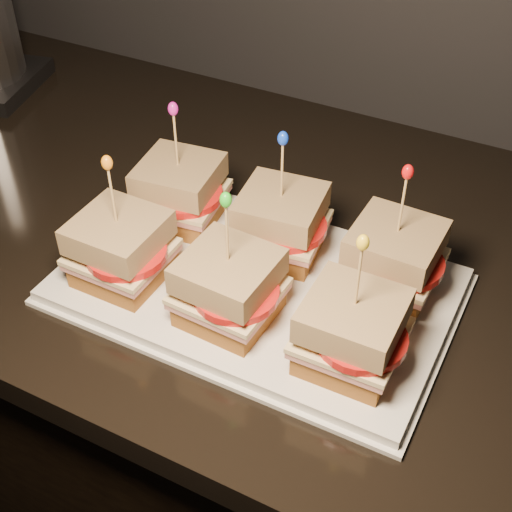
% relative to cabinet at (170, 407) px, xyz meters
% --- Properties ---
extents(cabinet, '(2.29, 0.65, 0.90)m').
position_rel_cabinet_xyz_m(cabinet, '(0.00, 0.00, 0.00)').
color(cabinet, black).
rests_on(cabinet, ground).
extents(granite_slab, '(2.33, 0.69, 0.04)m').
position_rel_cabinet_xyz_m(granite_slab, '(0.00, -0.00, 0.47)').
color(granite_slab, black).
rests_on(granite_slab, cabinet).
extents(platter, '(0.44, 0.27, 0.02)m').
position_rel_cabinet_xyz_m(platter, '(0.23, -0.11, 0.50)').
color(platter, silver).
rests_on(platter, granite_slab).
extents(platter_rim, '(0.45, 0.28, 0.01)m').
position_rel_cabinet_xyz_m(platter_rim, '(0.23, -0.11, 0.49)').
color(platter_rim, silver).
rests_on(platter_rim, granite_slab).
extents(sandwich_0_bread_bot, '(0.10, 0.10, 0.03)m').
position_rel_cabinet_xyz_m(sandwich_0_bread_bot, '(0.09, -0.05, 0.52)').
color(sandwich_0_bread_bot, '#5B3815').
rests_on(sandwich_0_bread_bot, platter).
extents(sandwich_0_ham, '(0.11, 0.11, 0.01)m').
position_rel_cabinet_xyz_m(sandwich_0_ham, '(0.09, -0.05, 0.53)').
color(sandwich_0_ham, '#B2605D').
rests_on(sandwich_0_ham, sandwich_0_bread_bot).
extents(sandwich_0_cheese, '(0.11, 0.11, 0.01)m').
position_rel_cabinet_xyz_m(sandwich_0_cheese, '(0.09, -0.05, 0.54)').
color(sandwich_0_cheese, beige).
rests_on(sandwich_0_cheese, sandwich_0_ham).
extents(sandwich_0_tomato, '(0.09, 0.09, 0.01)m').
position_rel_cabinet_xyz_m(sandwich_0_tomato, '(0.11, -0.05, 0.55)').
color(sandwich_0_tomato, red).
rests_on(sandwich_0_tomato, sandwich_0_cheese).
extents(sandwich_0_bread_top, '(0.10, 0.10, 0.03)m').
position_rel_cabinet_xyz_m(sandwich_0_bread_top, '(0.09, -0.05, 0.57)').
color(sandwich_0_bread_top, '#552C0F').
rests_on(sandwich_0_bread_top, sandwich_0_tomato).
extents(sandwich_0_pick, '(0.00, 0.00, 0.09)m').
position_rel_cabinet_xyz_m(sandwich_0_pick, '(0.09, -0.05, 0.61)').
color(sandwich_0_pick, tan).
rests_on(sandwich_0_pick, sandwich_0_bread_top).
extents(sandwich_0_frill, '(0.01, 0.01, 0.02)m').
position_rel_cabinet_xyz_m(sandwich_0_frill, '(0.09, -0.05, 0.66)').
color(sandwich_0_frill, '#C91A9B').
rests_on(sandwich_0_frill, sandwich_0_pick).
extents(sandwich_1_bread_bot, '(0.10, 0.10, 0.03)m').
position_rel_cabinet_xyz_m(sandwich_1_bread_bot, '(0.23, -0.05, 0.52)').
color(sandwich_1_bread_bot, '#5B3815').
rests_on(sandwich_1_bread_bot, platter).
extents(sandwich_1_ham, '(0.11, 0.11, 0.01)m').
position_rel_cabinet_xyz_m(sandwich_1_ham, '(0.23, -0.05, 0.53)').
color(sandwich_1_ham, '#B2605D').
rests_on(sandwich_1_ham, sandwich_1_bread_bot).
extents(sandwich_1_cheese, '(0.11, 0.11, 0.01)m').
position_rel_cabinet_xyz_m(sandwich_1_cheese, '(0.23, -0.05, 0.54)').
color(sandwich_1_cheese, beige).
rests_on(sandwich_1_cheese, sandwich_1_ham).
extents(sandwich_1_tomato, '(0.09, 0.09, 0.01)m').
position_rel_cabinet_xyz_m(sandwich_1_tomato, '(0.25, -0.05, 0.55)').
color(sandwich_1_tomato, red).
rests_on(sandwich_1_tomato, sandwich_1_cheese).
extents(sandwich_1_bread_top, '(0.10, 0.10, 0.03)m').
position_rel_cabinet_xyz_m(sandwich_1_bread_top, '(0.23, -0.05, 0.57)').
color(sandwich_1_bread_top, '#552C0F').
rests_on(sandwich_1_bread_top, sandwich_1_tomato).
extents(sandwich_1_pick, '(0.00, 0.00, 0.09)m').
position_rel_cabinet_xyz_m(sandwich_1_pick, '(0.23, -0.05, 0.61)').
color(sandwich_1_pick, tan).
rests_on(sandwich_1_pick, sandwich_1_bread_top).
extents(sandwich_1_frill, '(0.01, 0.01, 0.02)m').
position_rel_cabinet_xyz_m(sandwich_1_frill, '(0.23, -0.05, 0.66)').
color(sandwich_1_frill, blue).
rests_on(sandwich_1_frill, sandwich_1_pick).
extents(sandwich_2_bread_bot, '(0.09, 0.09, 0.03)m').
position_rel_cabinet_xyz_m(sandwich_2_bread_bot, '(0.37, -0.05, 0.52)').
color(sandwich_2_bread_bot, '#5B3815').
rests_on(sandwich_2_bread_bot, platter).
extents(sandwich_2_ham, '(0.10, 0.10, 0.01)m').
position_rel_cabinet_xyz_m(sandwich_2_ham, '(0.37, -0.05, 0.53)').
color(sandwich_2_ham, '#B2605D').
rests_on(sandwich_2_ham, sandwich_2_bread_bot).
extents(sandwich_2_cheese, '(0.10, 0.10, 0.01)m').
position_rel_cabinet_xyz_m(sandwich_2_cheese, '(0.37, -0.05, 0.54)').
color(sandwich_2_cheese, beige).
rests_on(sandwich_2_cheese, sandwich_2_ham).
extents(sandwich_2_tomato, '(0.09, 0.09, 0.01)m').
position_rel_cabinet_xyz_m(sandwich_2_tomato, '(0.38, -0.05, 0.55)').
color(sandwich_2_tomato, red).
rests_on(sandwich_2_tomato, sandwich_2_cheese).
extents(sandwich_2_bread_top, '(0.10, 0.10, 0.03)m').
position_rel_cabinet_xyz_m(sandwich_2_bread_top, '(0.37, -0.05, 0.57)').
color(sandwich_2_bread_top, '#552C0F').
rests_on(sandwich_2_bread_top, sandwich_2_tomato).
extents(sandwich_2_pick, '(0.00, 0.00, 0.09)m').
position_rel_cabinet_xyz_m(sandwich_2_pick, '(0.37, -0.05, 0.61)').
color(sandwich_2_pick, tan).
rests_on(sandwich_2_pick, sandwich_2_bread_top).
extents(sandwich_2_frill, '(0.01, 0.01, 0.02)m').
position_rel_cabinet_xyz_m(sandwich_2_frill, '(0.37, -0.05, 0.66)').
color(sandwich_2_frill, red).
rests_on(sandwich_2_frill, sandwich_2_pick).
extents(sandwich_3_bread_bot, '(0.09, 0.09, 0.03)m').
position_rel_cabinet_xyz_m(sandwich_3_bread_bot, '(0.09, -0.17, 0.52)').
color(sandwich_3_bread_bot, '#5B3815').
rests_on(sandwich_3_bread_bot, platter).
extents(sandwich_3_ham, '(0.10, 0.10, 0.01)m').
position_rel_cabinet_xyz_m(sandwich_3_ham, '(0.09, -0.17, 0.53)').
color(sandwich_3_ham, '#B2605D').
rests_on(sandwich_3_ham, sandwich_3_bread_bot).
extents(sandwich_3_cheese, '(0.10, 0.10, 0.01)m').
position_rel_cabinet_xyz_m(sandwich_3_cheese, '(0.09, -0.17, 0.54)').
color(sandwich_3_cheese, beige).
rests_on(sandwich_3_cheese, sandwich_3_ham).
extents(sandwich_3_tomato, '(0.09, 0.09, 0.01)m').
position_rel_cabinet_xyz_m(sandwich_3_tomato, '(0.11, -0.18, 0.55)').
color(sandwich_3_tomato, red).
rests_on(sandwich_3_tomato, sandwich_3_cheese).
extents(sandwich_3_bread_top, '(0.09, 0.09, 0.03)m').
position_rel_cabinet_xyz_m(sandwich_3_bread_top, '(0.09, -0.17, 0.57)').
color(sandwich_3_bread_top, '#552C0F').
rests_on(sandwich_3_bread_top, sandwich_3_tomato).
extents(sandwich_3_pick, '(0.00, 0.00, 0.09)m').
position_rel_cabinet_xyz_m(sandwich_3_pick, '(0.09, -0.17, 0.61)').
color(sandwich_3_pick, tan).
rests_on(sandwich_3_pick, sandwich_3_bread_top).
extents(sandwich_3_frill, '(0.01, 0.01, 0.02)m').
position_rel_cabinet_xyz_m(sandwich_3_frill, '(0.09, -0.17, 0.66)').
color(sandwich_3_frill, orange).
rests_on(sandwich_3_frill, sandwich_3_pick).
extents(sandwich_4_bread_bot, '(0.10, 0.10, 0.03)m').
position_rel_cabinet_xyz_m(sandwich_4_bread_bot, '(0.23, -0.17, 0.52)').
color(sandwich_4_bread_bot, '#5B3815').
rests_on(sandwich_4_bread_bot, platter).
extents(sandwich_4_ham, '(0.10, 0.10, 0.01)m').
position_rel_cabinet_xyz_m(sandwich_4_ham, '(0.23, -0.17, 0.53)').
color(sandwich_4_ham, '#B2605D').
rests_on(sandwich_4_ham, sandwich_4_bread_bot).
extents(sandwich_4_cheese, '(0.11, 0.10, 0.01)m').
position_rel_cabinet_xyz_m(sandwich_4_cheese, '(0.23, -0.17, 0.54)').
color(sandwich_4_cheese, beige).
rests_on(sandwich_4_cheese, sandwich_4_ham).
extents(sandwich_4_tomato, '(0.09, 0.09, 0.01)m').
position_rel_cabinet_xyz_m(sandwich_4_tomato, '(0.25, -0.18, 0.55)').
color(sandwich_4_tomato, red).
rests_on(sandwich_4_tomato, sandwich_4_cheese).
extents(sandwich_4_bread_top, '(0.10, 0.10, 0.03)m').
position_rel_cabinet_xyz_m(sandwich_4_bread_top, '(0.23, -0.17, 0.57)').
color(sandwich_4_bread_top, '#552C0F').
rests_on(sandwich_4_bread_top, sandwich_4_tomato).
extents(sandwich_4_pick, '(0.00, 0.00, 0.09)m').
position_rel_cabinet_xyz_m(sandwich_4_pick, '(0.23, -0.17, 0.61)').
color(sandwich_4_pick, tan).
rests_on(sandwich_4_pick, sandwich_4_bread_top).
extents(sandwich_4_frill, '(0.01, 0.01, 0.02)m').
position_rel_cabinet_xyz_m(sandwich_4_frill, '(0.23, -0.17, 0.66)').
color(sandwich_4_frill, green).
rests_on(sandwich_4_frill, sandwich_4_pick).
extents(sandwich_5_bread_bot, '(0.09, 0.09, 0.03)m').
position_rel_cabinet_xyz_m(sandwich_5_bread_bot, '(0.37, -0.17, 0.52)').
color(sandwich_5_bread_bot, '#5B3815').
rests_on(sandwich_5_bread_bot, platter).
extents(sandwich_5_ham, '(0.10, 0.10, 0.01)m').
position_rel_cabinet_xyz_m(sandwich_5_ham, '(0.37, -0.17, 0.53)').
color(sandwich_5_ham, '#B2605D').
rests_on(sandwich_5_ham, sandwich_5_bread_bot).
extents(sandwich_5_cheese, '(0.10, 0.10, 0.01)m').
position_rel_cabinet_xyz_m(sandwich_5_cheese, '(0.37, -0.17, 0.54)').
color(sandwich_5_cheese, beige).
rests_on(sandwich_5_cheese, sandwich_5_ham).
extents(sandwich_5_tomato, '(0.09, 0.09, 0.01)m').
position_rel_cabinet_xyz_m(sandwich_5_tomato, '(0.38, -0.18, 0.55)').
color(sandwich_5_tomato, red).
rests_on(sandwich_5_tomato, sandwich_5_cheese).
extents(sandwich_5_bread_top, '(0.09, 0.09, 0.03)m').
position_rel_cabinet_xyz_m(sandwich_5_bread_top, '(0.37, -0.17, 0.57)').
color(sandwich_5_bread_top, '#552C0F').
rests_on(sandwich_5_bread_top, sandwich_5_tomato).
extents(sandwich_5_pick, '(0.00, 0.00, 0.09)m').
position_rel_cabinet_xyz_m(sandwich_5_pick, '(0.37, -0.17, 0.61)').
color(sandwich_5_pick, tan).
rests_on(sandwich_5_pick, sandwich_5_bread_top).
extents(sandwich_5_frill, '(0.01, 0.01, 0.02)m').
position_rel_cabinet_xyz_m(sandwich_5_frill, '(0.37, -0.17, 0.66)').
color(sandwich_5_frill, yellow).
rests_on(sandwich_5_frill, sandwich_5_pick).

